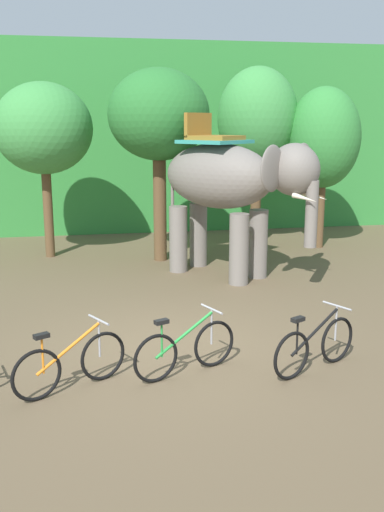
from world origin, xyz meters
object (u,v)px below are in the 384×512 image
(tree_far_right, at_px, (159,117))
(tree_center_right, at_px, (324,139))
(elephant, at_px, (230,183))
(bike_green, at_px, (186,349))
(tree_right, at_px, (44,129))
(bike_black, at_px, (315,346))
(bike_orange, at_px, (71,363))
(tree_far_left, at_px, (258,120))

(tree_far_right, relative_size, tree_center_right, 1.08)
(elephant, height_order, bike_green, elephant)
(tree_right, distance_m, bike_black, 9.82)
(bike_black, bearing_deg, bike_green, 173.39)
(elephant, relative_size, bike_orange, 2.53)
(tree_far_left, bearing_deg, elephant, -115.67)
(bike_green, xyz_separation_m, bike_black, (1.88, -0.22, 0.00))
(tree_far_right, height_order, bike_green, tree_far_right)
(tree_right, relative_size, tree_far_left, 0.90)
(tree_right, bearing_deg, elephant, -34.37)
(bike_black, bearing_deg, tree_right, 116.85)
(tree_far_left, distance_m, tree_center_right, 1.93)
(tree_center_right, xyz_separation_m, bike_black, (-3.42, -8.17, -2.73))
(tree_center_right, height_order, elephant, tree_center_right)
(bike_orange, height_order, bike_green, same)
(elephant, bearing_deg, tree_center_right, 39.05)
(elephant, bearing_deg, bike_black, -90.41)
(tree_center_right, bearing_deg, bike_green, -123.69)
(tree_right, bearing_deg, bike_orange, -85.07)
(elephant, height_order, bike_orange, elephant)
(elephant, bearing_deg, bike_green, -110.25)
(tree_right, xyz_separation_m, tree_far_left, (5.91, 0.52, 0.25))
(tree_center_right, distance_m, bike_green, 9.94)
(tree_far_left, relative_size, bike_orange, 3.36)
(bike_orange, bearing_deg, bike_black, 0.11)
(elephant, bearing_deg, tree_far_right, 124.73)
(tree_right, xyz_separation_m, tree_center_right, (7.64, -0.18, -0.27))
(tree_far_left, relative_size, bike_black, 3.31)
(tree_right, height_order, tree_far_right, tree_far_right)
(bike_orange, relative_size, bike_green, 0.95)
(tree_right, distance_m, tree_center_right, 7.65)
(bike_black, bearing_deg, tree_far_right, 100.18)
(tree_right, height_order, bike_green, tree_right)
(elephant, relative_size, bike_black, 2.49)
(tree_center_right, distance_m, elephant, 4.44)
(tree_far_left, distance_m, elephant, 4.07)
(tree_far_left, bearing_deg, tree_right, -175.01)
(tree_far_right, bearing_deg, tree_far_left, 25.80)
(bike_orange, bearing_deg, tree_far_right, 73.65)
(tree_far_right, height_order, bike_black, tree_far_right)
(tree_center_right, relative_size, elephant, 1.18)
(tree_center_right, bearing_deg, tree_far_left, 158.19)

